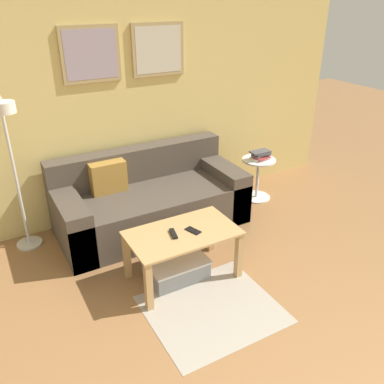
% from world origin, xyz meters
% --- Properties ---
extents(wall_back, '(5.60, 0.09, 2.55)m').
position_xyz_m(wall_back, '(0.00, 3.48, 1.28)').
color(wall_back, '#DDC472').
rests_on(wall_back, ground_plane).
extents(area_rug, '(1.01, 0.89, 0.01)m').
position_xyz_m(area_rug, '(-0.01, 1.57, 0.00)').
color(area_rug, '#A39989').
rests_on(area_rug, ground_plane).
extents(couch, '(1.95, 0.88, 0.79)m').
position_xyz_m(couch, '(0.10, 3.01, 0.29)').
color(couch, '#4C4238').
rests_on(couch, ground_plane).
extents(coffee_table, '(0.93, 0.54, 0.46)m').
position_xyz_m(coffee_table, '(-0.02, 2.06, 0.37)').
color(coffee_table, tan).
rests_on(coffee_table, ground_plane).
extents(storage_bin, '(0.53, 0.41, 0.18)m').
position_xyz_m(storage_bin, '(-0.07, 2.10, 0.09)').
color(storage_bin, gray).
rests_on(storage_bin, ground_plane).
extents(floor_lamp, '(0.25, 0.55, 1.52)m').
position_xyz_m(floor_lamp, '(-1.13, 3.09, 0.98)').
color(floor_lamp, silver).
rests_on(floor_lamp, ground_plane).
extents(side_table, '(0.40, 0.40, 0.51)m').
position_xyz_m(side_table, '(1.50, 2.98, 0.31)').
color(side_table, white).
rests_on(side_table, ground_plane).
extents(book_stack, '(0.25, 0.17, 0.10)m').
position_xyz_m(book_stack, '(1.51, 2.97, 0.56)').
color(book_stack, silver).
rests_on(book_stack, side_table).
extents(remote_control, '(0.07, 0.16, 0.02)m').
position_xyz_m(remote_control, '(-0.10, 2.06, 0.47)').
color(remote_control, black).
rests_on(remote_control, coffee_table).
extents(cell_phone, '(0.11, 0.15, 0.01)m').
position_xyz_m(cell_phone, '(0.07, 2.03, 0.47)').
color(cell_phone, black).
rests_on(cell_phone, coffee_table).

